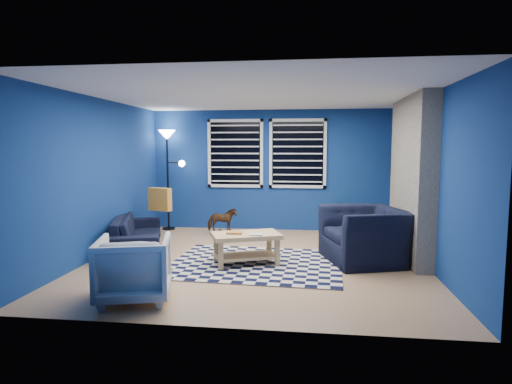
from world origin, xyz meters
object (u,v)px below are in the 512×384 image
armchair_big (365,235)px  floor_lamp (168,148)px  cabinet (344,221)px  armchair_bent (134,268)px  sofa (137,233)px  rocking_horse (222,220)px  coffee_table (246,242)px  tv (397,165)px

armchair_big → floor_lamp: (-3.77, 2.12, 1.30)m
cabinet → armchair_bent: bearing=-133.3°
floor_lamp → sofa: bearing=-89.1°
cabinet → floor_lamp: (-3.62, -0.00, 1.46)m
rocking_horse → armchair_bent: bearing=156.1°
floor_lamp → armchair_big: bearing=-29.3°
rocking_horse → floor_lamp: 1.93m
armchair_big → coffee_table: armchair_big is taller
rocking_horse → sofa: bearing=117.4°
tv → sofa: bearing=-161.3°
cabinet → rocking_horse: bearing=-178.7°
armchair_big → coffee_table: bearing=-94.4°
sofa → coffee_table: bearing=-129.1°
armchair_bent → cabinet: bearing=-138.0°
armchair_bent → rocking_horse: 3.63m
armchair_bent → rocking_horse: bearing=-109.4°
tv → rocking_horse: bearing=-175.8°
sofa → coffee_table: sofa is taller
tv → rocking_horse: size_ratio=1.78×
armchair_bent → coffee_table: size_ratio=0.72×
coffee_table → sofa: bearing=160.0°
armchair_big → cabinet: size_ratio=1.98×
armchair_bent → rocking_horse: size_ratio=1.44×
tv → armchair_big: 2.26m
armchair_bent → coffee_table: bearing=-138.1°
coffee_table → cabinet: size_ratio=1.77×
tv → sofa: size_ratio=0.52×
tv → armchair_big: (-0.80, -1.87, -0.99)m
sofa → rocking_horse: sofa is taller
armchair_big → rocking_horse: armchair_big is taller
rocking_horse → coffee_table: rocking_horse is taller
armchair_big → coffee_table: (-1.77, -0.39, -0.07)m
armchair_big → rocking_horse: (-2.54, 1.63, -0.10)m
sofa → armchair_big: (3.74, -0.33, 0.13)m
coffee_table → floor_lamp: (-2.00, 2.50, 1.37)m
armchair_big → armchair_bent: armchair_big is taller
sofa → armchair_bent: armchair_bent is taller
armchair_big → rocking_horse: bearing=-139.4°
sofa → cabinet: cabinet is taller
sofa → armchair_bent: bearing=-177.2°
cabinet → floor_lamp: bearing=169.7°
tv → armchair_big: bearing=-113.2°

